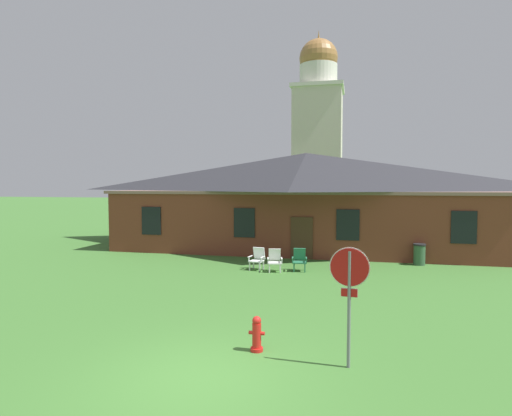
{
  "coord_description": "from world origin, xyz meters",
  "views": [
    {
      "loc": [
        2.86,
        -7.47,
        3.71
      ],
      "look_at": [
        -0.79,
        8.3,
        2.81
      ],
      "focal_mm": 29.83,
      "sensor_mm": 36.0,
      "label": 1
    }
  ],
  "objects_px": {
    "lawn_chair_near_door": "(275,260)",
    "lawn_chair_left_end": "(299,259)",
    "lawn_chair_by_porch": "(258,258)",
    "stop_sign": "(349,283)",
    "trash_bin": "(419,254)",
    "fire_hydrant": "(257,334)"
  },
  "relations": [
    {
      "from": "trash_bin",
      "to": "fire_hydrant",
      "type": "bearing_deg",
      "value": -113.52
    },
    {
      "from": "lawn_chair_left_end",
      "to": "lawn_chair_near_door",
      "type": "bearing_deg",
      "value": -160.08
    },
    {
      "from": "lawn_chair_left_end",
      "to": "trash_bin",
      "type": "distance_m",
      "value": 5.81
    },
    {
      "from": "lawn_chair_near_door",
      "to": "trash_bin",
      "type": "relative_size",
      "value": 0.98
    },
    {
      "from": "lawn_chair_near_door",
      "to": "lawn_chair_left_end",
      "type": "xyz_separation_m",
      "value": [
        1.01,
        0.37,
        0.0
      ]
    },
    {
      "from": "lawn_chair_left_end",
      "to": "fire_hydrant",
      "type": "height_order",
      "value": "lawn_chair_left_end"
    },
    {
      "from": "lawn_chair_left_end",
      "to": "trash_bin",
      "type": "relative_size",
      "value": 0.98
    },
    {
      "from": "fire_hydrant",
      "to": "trash_bin",
      "type": "relative_size",
      "value": 0.81
    },
    {
      "from": "trash_bin",
      "to": "lawn_chair_left_end",
      "type": "bearing_deg",
      "value": -153.96
    },
    {
      "from": "stop_sign",
      "to": "lawn_chair_left_end",
      "type": "xyz_separation_m",
      "value": [
        -2.19,
        9.43,
        -1.24
      ]
    },
    {
      "from": "stop_sign",
      "to": "lawn_chair_near_door",
      "type": "xyz_separation_m",
      "value": [
        -3.2,
        9.06,
        -1.24
      ]
    },
    {
      "from": "lawn_chair_near_door",
      "to": "lawn_chair_left_end",
      "type": "relative_size",
      "value": 1.0
    },
    {
      "from": "stop_sign",
      "to": "lawn_chair_near_door",
      "type": "height_order",
      "value": "stop_sign"
    },
    {
      "from": "lawn_chair_left_end",
      "to": "lawn_chair_by_porch",
      "type": "bearing_deg",
      "value": -175.44
    },
    {
      "from": "lawn_chair_near_door",
      "to": "trash_bin",
      "type": "bearing_deg",
      "value": 25.08
    },
    {
      "from": "lawn_chair_near_door",
      "to": "fire_hydrant",
      "type": "bearing_deg",
      "value": -82.12
    },
    {
      "from": "fire_hydrant",
      "to": "trash_bin",
      "type": "xyz_separation_m",
      "value": [
        5.04,
        11.58,
        0.12
      ]
    },
    {
      "from": "lawn_chair_by_porch",
      "to": "lawn_chair_left_end",
      "type": "height_order",
      "value": "same"
    },
    {
      "from": "lawn_chair_near_door",
      "to": "lawn_chair_by_porch",
      "type": "bearing_deg",
      "value": 164.52
    },
    {
      "from": "stop_sign",
      "to": "trash_bin",
      "type": "xyz_separation_m",
      "value": [
        3.04,
        11.98,
        -1.24
      ]
    },
    {
      "from": "fire_hydrant",
      "to": "trash_bin",
      "type": "bearing_deg",
      "value": 66.48
    },
    {
      "from": "lawn_chair_by_porch",
      "to": "lawn_chair_left_end",
      "type": "relative_size",
      "value": 1.0
    }
  ]
}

